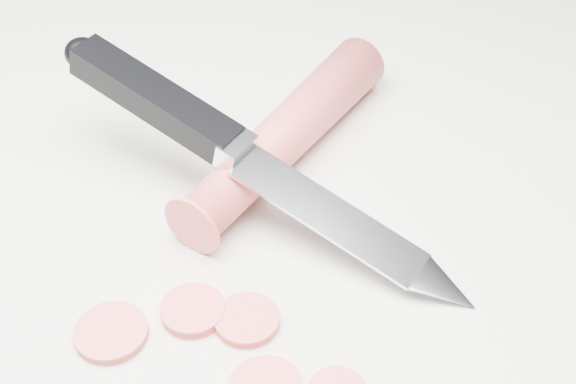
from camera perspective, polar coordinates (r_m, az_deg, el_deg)
name	(u,v)px	position (r m, az deg, el deg)	size (l,w,h in m)	color
ground	(247,277)	(0.45, -2.94, -6.02)	(2.40, 2.40, 0.00)	beige
carrot	(286,134)	(0.51, -0.12, 4.14)	(0.03, 0.03, 0.20)	#C53E3D
carrot_slice_0	(193,311)	(0.43, -6.77, -8.37)	(0.03, 0.03, 0.01)	#DE4D4D
carrot_slice_2	(111,333)	(0.43, -12.47, -9.73)	(0.04, 0.04, 0.01)	#DE4D4D
carrot_slice_3	(247,320)	(0.43, -2.95, -9.06)	(0.03, 0.03, 0.01)	#DE4D4D
kitchen_knife	(259,160)	(0.46, -2.09, 2.30)	(0.19, 0.25, 0.08)	silver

